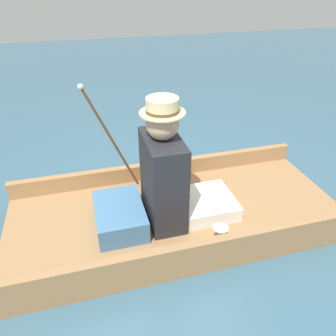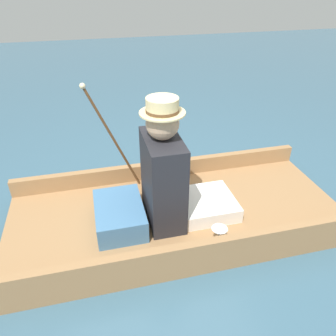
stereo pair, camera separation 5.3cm
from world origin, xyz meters
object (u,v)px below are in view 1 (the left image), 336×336
(wine_glass, at_px, (220,232))
(walking_cane, at_px, (107,131))
(seated_person, at_px, (172,177))
(teddy_bear, at_px, (154,169))

(wine_glass, xyz_separation_m, walking_cane, (-0.84, -0.60, 0.42))
(seated_person, relative_size, teddy_bear, 2.16)
(seated_person, height_order, teddy_bear, seated_person)
(teddy_bear, relative_size, wine_glass, 3.10)
(seated_person, xyz_separation_m, teddy_bear, (-0.36, -0.04, -0.14))
(wine_glass, bearing_deg, seated_person, -147.49)
(wine_glass, bearing_deg, teddy_bear, -159.68)
(seated_person, bearing_deg, walking_cane, -146.48)
(seated_person, bearing_deg, teddy_bear, -178.31)
(wine_glass, relative_size, walking_cane, 0.15)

